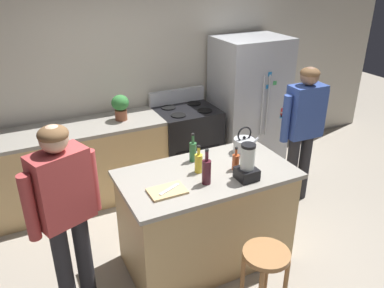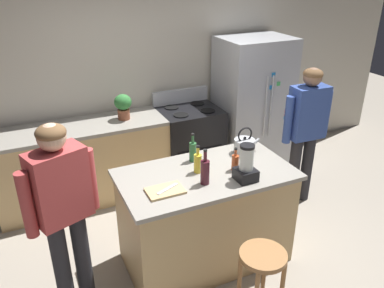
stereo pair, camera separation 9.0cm
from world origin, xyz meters
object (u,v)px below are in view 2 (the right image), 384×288
person_by_sink_right (306,125)px  tea_kettle (245,145)px  refrigerator (252,105)px  bottle_olive_oil (193,151)px  bottle_wine (205,171)px  bottle_cooking_sauce (235,162)px  person_by_island_left (63,205)px  stove_range (189,143)px  chef_knife (167,189)px  potted_plant (123,105)px  cutting_board (165,191)px  bottle_soda (198,163)px  kitchen_island (205,217)px  blender_appliance (246,165)px  bar_stool (262,269)px

person_by_sink_right → tea_kettle: person_by_sink_right is taller
refrigerator → bottle_olive_oil: refrigerator is taller
person_by_sink_right → refrigerator: bearing=91.5°
bottle_wine → person_by_sink_right: bearing=21.2°
refrigerator → bottle_cooking_sauce: bearing=-127.2°
bottle_olive_oil → person_by_island_left: bearing=-165.4°
stove_range → chef_knife: (-0.95, -1.67, 0.49)m
person_by_sink_right → potted_plant: bearing=148.0°
person_by_sink_right → cutting_board: bearing=-162.9°
refrigerator → bottle_soda: refrigerator is taller
refrigerator → bottle_wine: 2.26m
potted_plant → bottle_soda: (0.24, -1.51, -0.08)m
kitchen_island → bottle_olive_oil: (-0.01, 0.25, 0.57)m
potted_plant → tea_kettle: size_ratio=1.09×
refrigerator → person_by_island_left: (-2.66, -1.56, 0.11)m
chef_knife → bottle_cooking_sauce: bearing=-16.9°
refrigerator → cutting_board: (-1.88, -1.64, 0.07)m
blender_appliance → person_by_island_left: bearing=172.9°
blender_appliance → cutting_board: blender_appliance is taller
kitchen_island → tea_kettle: size_ratio=5.61×
refrigerator → stove_range: bearing=178.5°
tea_kettle → cutting_board: 1.01m
potted_plant → bottle_wine: size_ratio=0.95×
potted_plant → cutting_board: bearing=-94.7°
tea_kettle → cutting_board: size_ratio=0.92×
blender_appliance → bottle_wine: blender_appliance is taller
bottle_soda → person_by_island_left: bearing=-174.8°
bottle_wine → bottle_soda: bottle_wine is taller
bottle_cooking_sauce → blender_appliance: bearing=-92.1°
bottle_soda → potted_plant: bearing=99.0°
bar_stool → person_by_island_left: bearing=149.7°
bottle_cooking_sauce → stove_range: bearing=80.2°
stove_range → bar_stool: (-0.46, -2.34, 0.03)m
stove_range → blender_appliance: blender_appliance is taller
person_by_island_left → potted_plant: person_by_island_left is taller
bar_stool → cutting_board: 0.96m
stove_range → potted_plant: bearing=178.2°
bar_stool → bottle_cooking_sauce: 0.93m
person_by_sink_right → chef_knife: (-1.89, -0.59, -0.01)m
refrigerator → blender_appliance: refrigerator is taller
kitchen_island → person_by_sink_right: person_by_sink_right is taller
bottle_cooking_sauce → chef_knife: bearing=-173.0°
tea_kettle → bottle_wine: bearing=-149.4°
bottle_cooking_sauce → person_by_island_left: bearing=-179.9°
cutting_board → bottle_wine: bearing=-2.7°
blender_appliance → tea_kettle: bearing=59.4°
bottle_soda → tea_kettle: 0.59m
chef_knife → stove_range: bearing=36.5°
stove_range → tea_kettle: tea_kettle is taller
person_by_sink_right → bottle_soda: size_ratio=6.35×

